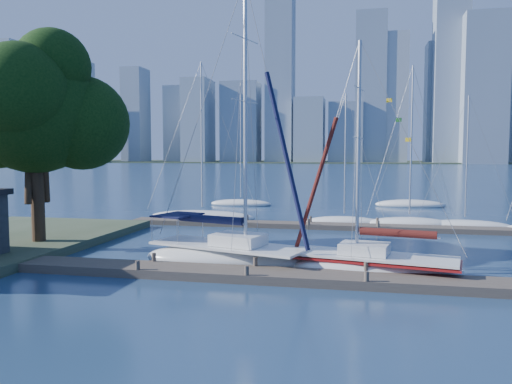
# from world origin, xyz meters

# --- Properties ---
(ground) EXTENTS (700.00, 700.00, 0.00)m
(ground) POSITION_xyz_m (0.00, 0.00, 0.00)
(ground) COLOR #162949
(ground) RESTS_ON ground
(near_dock) EXTENTS (26.00, 2.00, 0.40)m
(near_dock) POSITION_xyz_m (0.00, 0.00, 0.20)
(near_dock) COLOR #453A32
(near_dock) RESTS_ON ground
(far_dock) EXTENTS (30.00, 1.80, 0.36)m
(far_dock) POSITION_xyz_m (2.00, 16.00, 0.18)
(far_dock) COLOR #453A32
(far_dock) RESTS_ON ground
(far_shore) EXTENTS (800.00, 100.00, 1.50)m
(far_shore) POSITION_xyz_m (0.00, 320.00, 0.00)
(far_shore) COLOR #38472D
(far_shore) RESTS_ON ground
(tree) EXTENTS (9.78, 8.89, 12.50)m
(tree) POSITION_xyz_m (-13.57, 4.26, 8.29)
(tree) COLOR #332416
(tree) RESTS_ON ground
(sailboat_navy) EXTENTS (9.11, 5.17, 14.51)m
(sailboat_navy) POSITION_xyz_m (-1.78, 2.68, 1.13)
(sailboat_navy) COLOR white
(sailboat_navy) RESTS_ON ground
(sailboat_maroon) EXTENTS (8.09, 4.02, 11.24)m
(sailboat_maroon) POSITION_xyz_m (5.45, 2.01, 0.89)
(sailboat_maroon) COLOR white
(sailboat_maroon) RESTS_ON ground
(bg_boat_0) EXTENTS (9.48, 4.66, 13.57)m
(bg_boat_0) POSITION_xyz_m (-8.39, 18.89, 0.27)
(bg_boat_0) COLOR white
(bg_boat_0) RESTS_ON ground
(bg_boat_2) EXTENTS (6.26, 2.93, 10.57)m
(bg_boat_2) POSITION_xyz_m (3.51, 18.34, 0.23)
(bg_boat_2) COLOR white
(bg_boat_2) RESTS_ON ground
(bg_boat_3) EXTENTS (6.75, 3.26, 12.51)m
(bg_boat_3) POSITION_xyz_m (8.42, 18.04, 0.27)
(bg_boat_3) COLOR white
(bg_boat_3) RESTS_ON ground
(bg_boat_4) EXTENTS (6.84, 2.10, 10.14)m
(bg_boat_4) POSITION_xyz_m (12.41, 18.03, 0.22)
(bg_boat_4) COLOR white
(bg_boat_4) RESTS_ON ground
(bg_boat_6) EXTENTS (6.97, 3.44, 13.44)m
(bg_boat_6) POSITION_xyz_m (-7.93, 30.95, 0.25)
(bg_boat_6) COLOR white
(bg_boat_6) RESTS_ON ground
(bg_boat_7) EXTENTS (7.20, 2.31, 11.93)m
(bg_boat_7) POSITION_xyz_m (9.91, 33.30, 0.26)
(bg_boat_7) COLOR white
(bg_boat_7) RESTS_ON ground
(skyline) EXTENTS (503.47, 51.31, 123.82)m
(skyline) POSITION_xyz_m (21.25, 290.31, 37.13)
(skyline) COLOR gray
(skyline) RESTS_ON ground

